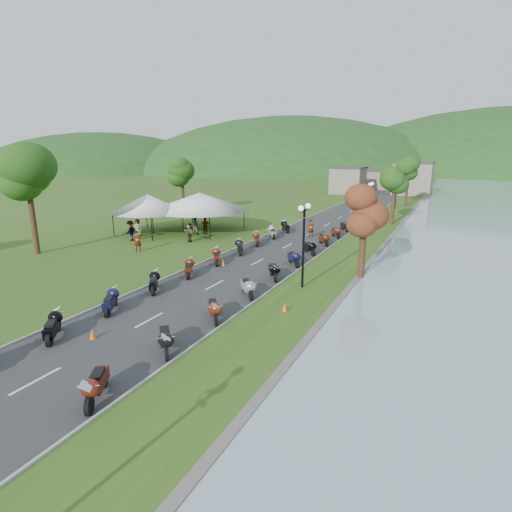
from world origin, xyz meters
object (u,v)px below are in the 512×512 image
at_px(vendor_tent_main, 200,212).
at_px(pedestrian_c, 131,241).
at_px(pedestrian_a, 138,252).
at_px(pedestrian_b, 195,235).

height_order(vendor_tent_main, pedestrian_c, vendor_tent_main).
distance_m(pedestrian_a, pedestrian_b, 8.07).
bearing_deg(vendor_tent_main, pedestrian_c, -113.72).
distance_m(vendor_tent_main, pedestrian_b, 2.78).
bearing_deg(pedestrian_b, vendor_tent_main, -92.16).
height_order(pedestrian_a, pedestrian_c, pedestrian_c).
bearing_deg(pedestrian_c, vendor_tent_main, 147.82).
height_order(vendor_tent_main, pedestrian_a, vendor_tent_main).
relative_size(pedestrian_b, pedestrian_c, 0.93).
bearing_deg(pedestrian_b, pedestrian_c, 34.20).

